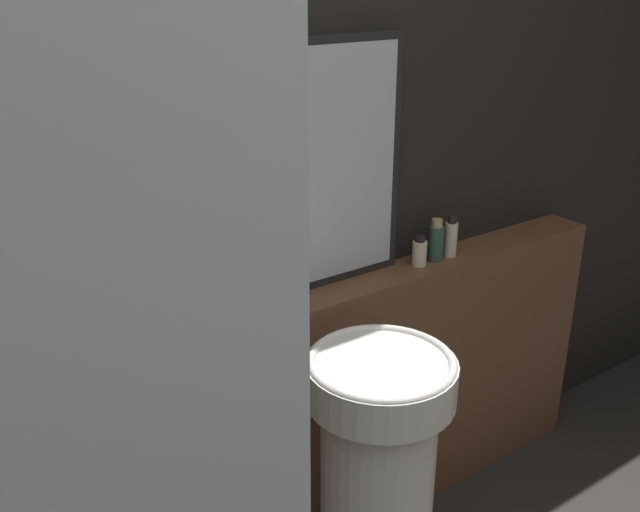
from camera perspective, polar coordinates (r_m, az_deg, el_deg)
name	(u,v)px	position (r m, az deg, el deg)	size (l,w,h in m)	color
wall_back	(272,191)	(2.07, -3.83, 5.23)	(8.00, 0.06, 2.50)	black
vanity_counter	(297,434)	(2.34, -1.87, -14.08)	(2.56, 0.16, 0.93)	brown
pedestal_sink	(377,487)	(2.12, 4.57, -17.92)	(0.40, 0.40, 0.91)	silver
mirror	(294,173)	(2.04, -2.06, 6.65)	(0.76, 0.03, 0.74)	black
towel_stack	(135,331)	(1.88, -14.58, -5.81)	(0.23, 0.13, 0.11)	white
shampoo_bottle	(419,252)	(2.36, 7.96, 0.34)	(0.05, 0.05, 0.10)	beige
conditioner_bottle	(436,242)	(2.40, 9.25, 1.15)	(0.05, 0.05, 0.15)	#2D4C3D
lotion_bottle	(451,237)	(2.45, 10.43, 1.47)	(0.04, 0.04, 0.14)	beige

